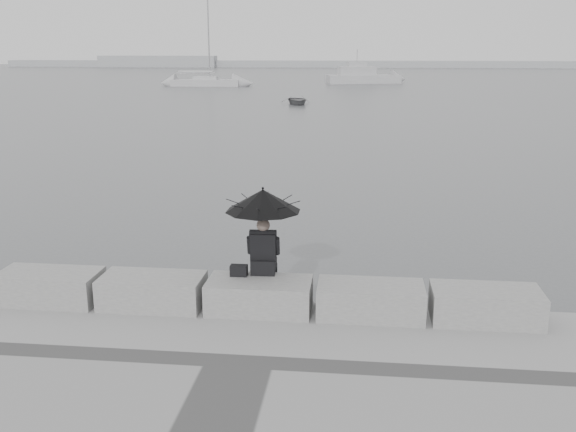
# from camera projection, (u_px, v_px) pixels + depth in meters

# --- Properties ---
(ground) EXTENTS (360.00, 360.00, 0.00)m
(ground) POSITION_uv_depth(u_px,v_px,m) (264.00, 328.00, 10.50)
(ground) COLOR #4D5053
(ground) RESTS_ON ground
(stone_block_far_left) EXTENTS (1.60, 0.80, 0.50)m
(stone_block_far_left) POSITION_uv_depth(u_px,v_px,m) (49.00, 287.00, 10.25)
(stone_block_far_left) COLOR slate
(stone_block_far_left) RESTS_ON promenade
(stone_block_left) EXTENTS (1.60, 0.80, 0.50)m
(stone_block_left) POSITION_uv_depth(u_px,v_px,m) (153.00, 291.00, 10.06)
(stone_block_left) COLOR slate
(stone_block_left) RESTS_ON promenade
(stone_block_centre) EXTENTS (1.60, 0.80, 0.50)m
(stone_block_centre) POSITION_uv_depth(u_px,v_px,m) (259.00, 296.00, 9.88)
(stone_block_centre) COLOR slate
(stone_block_centre) RESTS_ON promenade
(stone_block_right) EXTENTS (1.60, 0.80, 0.50)m
(stone_block_right) POSITION_uv_depth(u_px,v_px,m) (370.00, 301.00, 9.69)
(stone_block_right) COLOR slate
(stone_block_right) RESTS_ON promenade
(stone_block_far_right) EXTENTS (1.60, 0.80, 0.50)m
(stone_block_far_right) POSITION_uv_depth(u_px,v_px,m) (486.00, 305.00, 9.51)
(stone_block_far_right) COLOR slate
(stone_block_far_right) RESTS_ON promenade
(seated_person) EXTENTS (1.18, 1.18, 1.39)m
(seated_person) POSITION_uv_depth(u_px,v_px,m) (263.00, 211.00, 9.90)
(seated_person) COLOR black
(seated_person) RESTS_ON stone_block_centre
(bag) EXTENTS (0.27, 0.15, 0.17)m
(bag) POSITION_uv_depth(u_px,v_px,m) (239.00, 270.00, 10.01)
(bag) COLOR black
(bag) RESTS_ON stone_block_centre
(distant_landmass) EXTENTS (180.00, 8.00, 2.80)m
(distant_landmass) POSITION_uv_depth(u_px,v_px,m) (324.00, 64.00, 159.72)
(distant_landmass) COLOR #A3A6A9
(distant_landmass) RESTS_ON ground
(sailboat_left) EXTENTS (8.45, 2.84, 12.90)m
(sailboat_left) POSITION_uv_depth(u_px,v_px,m) (206.00, 82.00, 78.86)
(sailboat_left) COLOR #BABABD
(sailboat_left) RESTS_ON ground
(motor_cruiser) EXTENTS (10.00, 5.08, 4.50)m
(motor_cruiser) POSITION_uv_depth(u_px,v_px,m) (364.00, 77.00, 84.93)
(motor_cruiser) COLOR #BABABD
(motor_cruiser) RESTS_ON ground
(dinghy) EXTENTS (3.77, 2.30, 0.59)m
(dinghy) POSITION_uv_depth(u_px,v_px,m) (297.00, 101.00, 53.05)
(dinghy) COLOR slate
(dinghy) RESTS_ON ground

